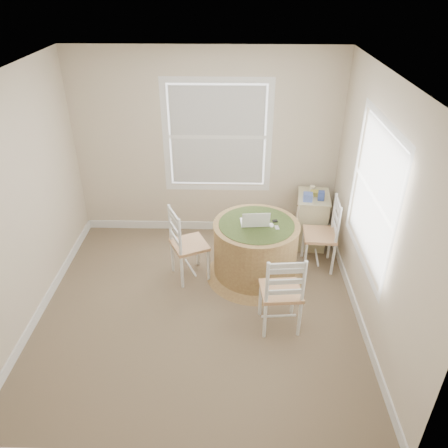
{
  "coord_description": "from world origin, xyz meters",
  "views": [
    {
      "loc": [
        0.38,
        -3.8,
        3.42
      ],
      "look_at": [
        0.27,
        0.45,
        0.89
      ],
      "focal_mm": 35.0,
      "sensor_mm": 36.0,
      "label": 1
    }
  ],
  "objects_px": {
    "round_table": "(255,248)",
    "chair_right": "(320,235)",
    "laptop": "(255,222)",
    "chair_near": "(281,291)",
    "chair_left": "(189,244)",
    "corner_chest": "(311,220)"
  },
  "relations": [
    {
      "from": "chair_left",
      "to": "chair_near",
      "type": "xyz_separation_m",
      "value": [
        1.04,
        -0.86,
        0.0
      ]
    },
    {
      "from": "chair_left",
      "to": "chair_right",
      "type": "height_order",
      "value": "same"
    },
    {
      "from": "round_table",
      "to": "corner_chest",
      "type": "distance_m",
      "value": 1.12
    },
    {
      "from": "round_table",
      "to": "chair_right",
      "type": "distance_m",
      "value": 0.85
    },
    {
      "from": "round_table",
      "to": "chair_right",
      "type": "height_order",
      "value": "chair_right"
    },
    {
      "from": "chair_near",
      "to": "corner_chest",
      "type": "distance_m",
      "value": 1.77
    },
    {
      "from": "chair_near",
      "to": "chair_right",
      "type": "height_order",
      "value": "same"
    },
    {
      "from": "chair_left",
      "to": "chair_near",
      "type": "relative_size",
      "value": 1.0
    },
    {
      "from": "chair_near",
      "to": "laptop",
      "type": "bearing_deg",
      "value": -79.33
    },
    {
      "from": "chair_near",
      "to": "chair_left",
      "type": "bearing_deg",
      "value": -44.58
    },
    {
      "from": "chair_right",
      "to": "corner_chest",
      "type": "xyz_separation_m",
      "value": [
        -0.02,
        0.55,
        -0.1
      ]
    },
    {
      "from": "laptop",
      "to": "chair_left",
      "type": "bearing_deg",
      "value": -2.01
    },
    {
      "from": "chair_right",
      "to": "laptop",
      "type": "relative_size",
      "value": 2.71
    },
    {
      "from": "round_table",
      "to": "chair_near",
      "type": "xyz_separation_m",
      "value": [
        0.23,
        -0.9,
        0.07
      ]
    },
    {
      "from": "round_table",
      "to": "chair_near",
      "type": "height_order",
      "value": "chair_near"
    },
    {
      "from": "round_table",
      "to": "chair_near",
      "type": "distance_m",
      "value": 0.93
    },
    {
      "from": "chair_left",
      "to": "corner_chest",
      "type": "relative_size",
      "value": 1.27
    },
    {
      "from": "chair_left",
      "to": "round_table",
      "type": "bearing_deg",
      "value": -112.7
    },
    {
      "from": "chair_left",
      "to": "laptop",
      "type": "relative_size",
      "value": 2.71
    },
    {
      "from": "chair_left",
      "to": "chair_right",
      "type": "xyz_separation_m",
      "value": [
        1.63,
        0.26,
        0.0
      ]
    },
    {
      "from": "chair_right",
      "to": "laptop",
      "type": "bearing_deg",
      "value": -71.8
    },
    {
      "from": "chair_left",
      "to": "corner_chest",
      "type": "xyz_separation_m",
      "value": [
        1.62,
        0.81,
        -0.1
      ]
    }
  ]
}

